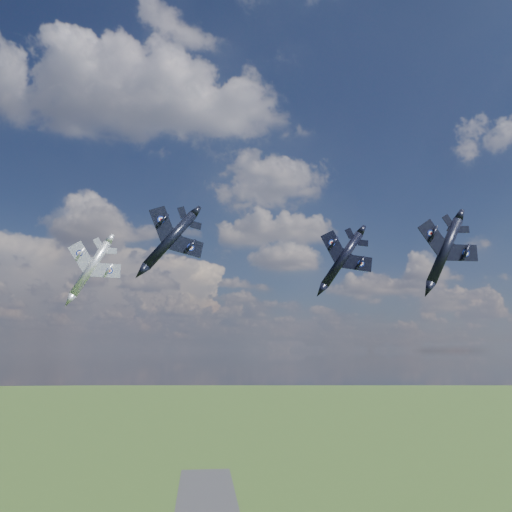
{
  "coord_description": "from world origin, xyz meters",
  "views": [
    {
      "loc": [
        -4.06,
        -60.48,
        68.03
      ],
      "look_at": [
        3.95,
        13.26,
        82.17
      ],
      "focal_mm": 35.0,
      "sensor_mm": 36.0,
      "label": 1
    }
  ],
  "objects_px": {
    "jet_lead_navy": "(170,240)",
    "jet_right_navy": "(445,251)",
    "jet_high_navy": "(342,259)",
    "jet_left_silver": "(91,268)"
  },
  "relations": [
    {
      "from": "jet_high_navy",
      "to": "jet_lead_navy",
      "type": "bearing_deg",
      "value": -143.06
    },
    {
      "from": "jet_left_silver",
      "to": "jet_right_navy",
      "type": "bearing_deg",
      "value": -37.25
    },
    {
      "from": "jet_high_navy",
      "to": "jet_left_silver",
      "type": "relative_size",
      "value": 1.05
    },
    {
      "from": "jet_lead_navy",
      "to": "jet_left_silver",
      "type": "distance_m",
      "value": 29.83
    },
    {
      "from": "jet_lead_navy",
      "to": "jet_high_navy",
      "type": "distance_m",
      "value": 35.4
    },
    {
      "from": "jet_lead_navy",
      "to": "jet_right_navy",
      "type": "distance_m",
      "value": 35.63
    },
    {
      "from": "jet_lead_navy",
      "to": "jet_right_navy",
      "type": "bearing_deg",
      "value": -22.39
    },
    {
      "from": "jet_right_navy",
      "to": "jet_left_silver",
      "type": "bearing_deg",
      "value": 148.97
    },
    {
      "from": "jet_right_navy",
      "to": "jet_high_navy",
      "type": "bearing_deg",
      "value": 104.76
    },
    {
      "from": "jet_right_navy",
      "to": "jet_lead_navy",
      "type": "bearing_deg",
      "value": 174.44
    }
  ]
}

